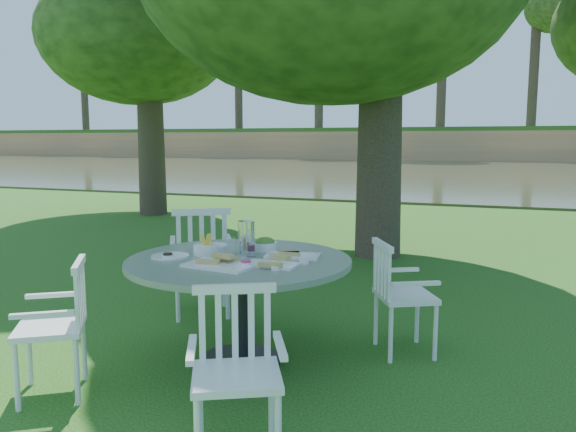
% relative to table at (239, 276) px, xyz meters
% --- Properties ---
extents(ground, '(140.00, 140.00, 0.00)m').
position_rel_table_xyz_m(ground, '(-0.20, 1.25, -0.62)').
color(ground, '#14400D').
rests_on(ground, ground).
extents(table, '(1.54, 1.54, 0.75)m').
position_rel_table_xyz_m(table, '(0.00, 0.00, 0.00)').
color(table, black).
rests_on(table, ground).
extents(chair_ne, '(0.54, 0.55, 0.83)m').
position_rel_table_xyz_m(chair_ne, '(0.97, 0.58, -0.14)').
color(chair_ne, white).
rests_on(chair_ne, ground).
extents(chair_nw, '(0.66, 0.65, 0.97)m').
position_rel_table_xyz_m(chair_nw, '(-0.76, 0.81, -0.05)').
color(chair_nw, white).
rests_on(chair_nw, ground).
extents(chair_sw, '(0.56, 0.57, 0.83)m').
position_rel_table_xyz_m(chair_sw, '(-0.79, -0.81, -0.14)').
color(chair_sw, white).
rests_on(chair_sw, ground).
extents(chair_se, '(0.56, 0.54, 0.83)m').
position_rel_table_xyz_m(chair_se, '(0.48, -1.02, -0.14)').
color(chair_se, white).
rests_on(chair_se, ground).
extents(tableware, '(1.12, 0.87, 0.24)m').
position_rel_table_xyz_m(tableware, '(-0.04, 0.06, 0.17)').
color(tableware, white).
rests_on(tableware, table).
extents(river, '(100.00, 28.00, 0.12)m').
position_rel_table_xyz_m(river, '(-0.20, 24.25, -0.62)').
color(river, '#343821').
rests_on(river, ground).
extents(far_bank, '(100.00, 18.00, 15.20)m').
position_rel_table_xyz_m(far_bank, '(0.08, 42.37, 6.62)').
color(far_bank, '#A87A4E').
rests_on(far_bank, ground).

